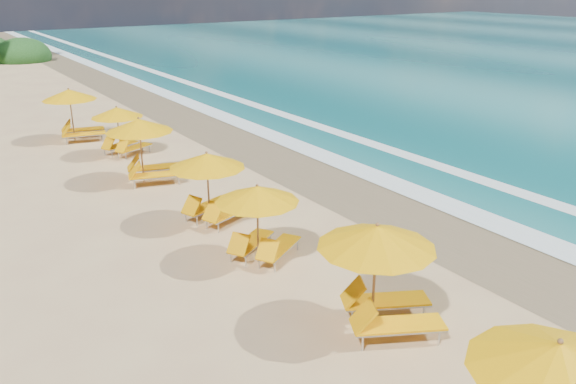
# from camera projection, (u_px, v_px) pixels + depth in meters

# --- Properties ---
(ground) EXTENTS (160.00, 160.00, 0.00)m
(ground) POSITION_uv_depth(u_px,v_px,m) (288.00, 229.00, 17.25)
(ground) COLOR tan
(ground) RESTS_ON ground
(wet_sand) EXTENTS (4.00, 160.00, 0.01)m
(wet_sand) POSITION_uv_depth(u_px,v_px,m) (386.00, 202.00, 19.34)
(wet_sand) COLOR #7F6A4B
(wet_sand) RESTS_ON ground
(surf_foam) EXTENTS (4.00, 160.00, 0.01)m
(surf_foam) POSITION_uv_depth(u_px,v_px,m) (442.00, 186.00, 20.75)
(surf_foam) COLOR white
(surf_foam) RESTS_ON ground
(station_2) EXTENTS (3.30, 3.30, 2.49)m
(station_2) POSITION_uv_depth(u_px,v_px,m) (384.00, 271.00, 11.88)
(station_2) COLOR olive
(station_2) RESTS_ON ground
(station_3) EXTENTS (2.97, 2.97, 2.20)m
(station_3) POSITION_uv_depth(u_px,v_px,m) (261.00, 217.00, 14.99)
(station_3) COLOR olive
(station_3) RESTS_ON ground
(station_4) EXTENTS (2.96, 2.90, 2.31)m
(station_4) POSITION_uv_depth(u_px,v_px,m) (212.00, 182.00, 17.35)
(station_4) COLOR olive
(station_4) RESTS_ON ground
(station_5) EXTENTS (3.09, 3.01, 2.45)m
(station_5) POSITION_uv_depth(u_px,v_px,m) (146.00, 146.00, 20.90)
(station_5) COLOR olive
(station_5) RESTS_ON ground
(station_6) EXTENTS (2.82, 2.79, 2.15)m
(station_6) POSITION_uv_depth(u_px,v_px,m) (121.00, 127.00, 24.17)
(station_6) COLOR olive
(station_6) RESTS_ON ground
(station_7) EXTENTS (3.01, 2.90, 2.45)m
(station_7) POSITION_uv_depth(u_px,v_px,m) (76.00, 111.00, 26.39)
(station_7) COLOR olive
(station_7) RESTS_ON ground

